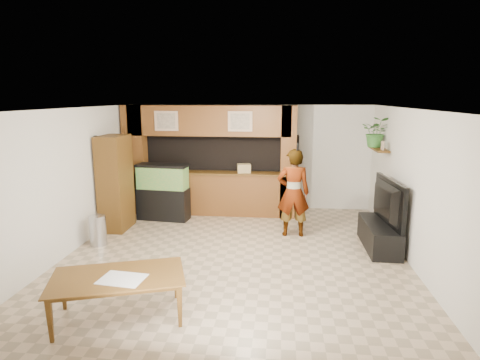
# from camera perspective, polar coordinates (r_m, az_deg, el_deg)

# --- Properties ---
(floor) EXTENTS (6.50, 6.50, 0.00)m
(floor) POSITION_cam_1_polar(r_m,az_deg,el_deg) (7.37, -0.66, -10.53)
(floor) COLOR tan
(floor) RESTS_ON ground
(ceiling) EXTENTS (6.50, 6.50, 0.00)m
(ceiling) POSITION_cam_1_polar(r_m,az_deg,el_deg) (6.82, -0.71, 10.11)
(ceiling) COLOR white
(ceiling) RESTS_ON wall_back
(wall_back) EXTENTS (6.00, 0.00, 6.00)m
(wall_back) POSITION_cam_1_polar(r_m,az_deg,el_deg) (10.16, 1.44, 3.32)
(wall_back) COLOR beige
(wall_back) RESTS_ON floor
(wall_left) EXTENTS (0.00, 6.50, 6.50)m
(wall_left) POSITION_cam_1_polar(r_m,az_deg,el_deg) (7.90, -22.83, -0.08)
(wall_left) COLOR beige
(wall_left) RESTS_ON floor
(wall_right) EXTENTS (0.00, 6.50, 6.50)m
(wall_right) POSITION_cam_1_polar(r_m,az_deg,el_deg) (7.28, 23.49, -1.10)
(wall_right) COLOR beige
(wall_right) RESTS_ON floor
(partition) EXTENTS (4.20, 0.99, 2.60)m
(partition) POSITION_cam_1_polar(r_m,az_deg,el_deg) (9.68, -4.46, 2.93)
(partition) COLOR brown
(partition) RESTS_ON floor
(wall_clock) EXTENTS (0.05, 0.25, 0.25)m
(wall_clock) POSITION_cam_1_polar(r_m,az_deg,el_deg) (8.68, -19.80, 5.15)
(wall_clock) COLOR black
(wall_clock) RESTS_ON wall_left
(wall_shelf) EXTENTS (0.25, 0.90, 0.04)m
(wall_shelf) POSITION_cam_1_polar(r_m,az_deg,el_deg) (9.03, 19.15, 4.15)
(wall_shelf) COLOR brown
(wall_shelf) RESTS_ON wall_right
(pantry_cabinet) EXTENTS (0.50, 0.82, 2.01)m
(pantry_cabinet) POSITION_cam_1_polar(r_m,az_deg,el_deg) (8.89, -17.30, -0.40)
(pantry_cabinet) COLOR brown
(pantry_cabinet) RESTS_ON floor
(trash_can) EXTENTS (0.32, 0.32, 0.58)m
(trash_can) POSITION_cam_1_polar(r_m,az_deg,el_deg) (8.19, -19.56, -6.77)
(trash_can) COLOR #B2B2B7
(trash_can) RESTS_ON floor
(aquarium) EXTENTS (1.17, 0.44, 1.30)m
(aquarium) POSITION_cam_1_polar(r_m,az_deg,el_deg) (9.38, -10.87, -1.77)
(aquarium) COLOR black
(aquarium) RESTS_ON floor
(tv_stand) EXTENTS (0.53, 1.45, 0.48)m
(tv_stand) POSITION_cam_1_polar(r_m,az_deg,el_deg) (8.04, 19.17, -7.46)
(tv_stand) COLOR black
(tv_stand) RESTS_ON floor
(television) EXTENTS (0.32, 1.46, 0.83)m
(television) POSITION_cam_1_polar(r_m,az_deg,el_deg) (7.85, 19.49, -2.91)
(television) COLOR black
(television) RESTS_ON tv_stand
(photo_frame) EXTENTS (0.04, 0.14, 0.18)m
(photo_frame) POSITION_cam_1_polar(r_m,az_deg,el_deg) (8.74, 19.62, 4.62)
(photo_frame) COLOR tan
(photo_frame) RESTS_ON wall_shelf
(potted_plant) EXTENTS (0.72, 0.67, 0.65)m
(potted_plant) POSITION_cam_1_polar(r_m,az_deg,el_deg) (9.19, 18.83, 6.47)
(potted_plant) COLOR #34712D
(potted_plant) RESTS_ON wall_shelf
(person) EXTENTS (0.67, 0.46, 1.79)m
(person) POSITION_cam_1_polar(r_m,az_deg,el_deg) (8.15, 7.59, -1.81)
(person) COLOR #A57C5A
(person) RESTS_ON floor
(microphone) EXTENTS (0.04, 0.11, 0.17)m
(microphone) POSITION_cam_1_polar(r_m,az_deg,el_deg) (7.82, 8.17, 4.66)
(microphone) COLOR black
(microphone) RESTS_ON person
(dining_table) EXTENTS (1.85, 1.39, 0.58)m
(dining_table) POSITION_cam_1_polar(r_m,az_deg,el_deg) (5.53, -16.83, -15.78)
(dining_table) COLOR brown
(dining_table) RESTS_ON floor
(newspaper_a) EXTENTS (0.58, 0.45, 0.01)m
(newspaper_a) POSITION_cam_1_polar(r_m,az_deg,el_deg) (5.32, -16.42, -13.35)
(newspaper_a) COLOR silver
(newspaper_a) RESTS_ON dining_table
(counter_box) EXTENTS (0.34, 0.26, 0.21)m
(counter_box) POSITION_cam_1_polar(r_m,az_deg,el_deg) (9.41, 0.56, 1.66)
(counter_box) COLOR tan
(counter_box) RESTS_ON partition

